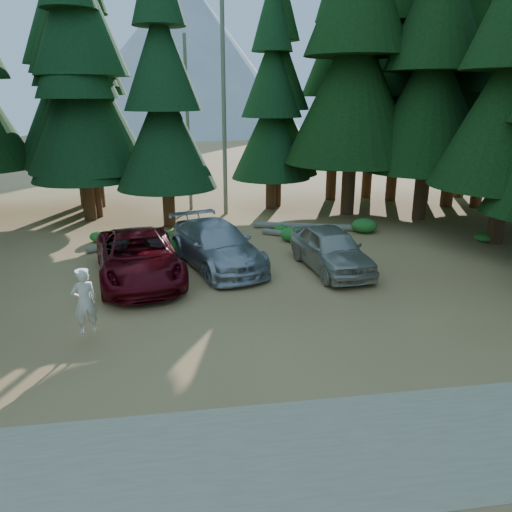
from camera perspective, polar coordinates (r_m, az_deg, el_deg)
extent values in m
plane|color=#976A40|center=(15.97, -1.44, -6.98)|extent=(160.00, 160.00, 0.00)
cube|color=tan|center=(10.50, 3.41, -21.87)|extent=(26.00, 3.50, 0.01)
cylinder|color=#6B6456|center=(29.00, -3.69, 16.47)|extent=(0.24, 0.24, 12.00)
cylinder|color=#6B6456|center=(30.43, -7.79, 14.53)|extent=(0.20, 0.20, 10.00)
cone|color=#999AA1|center=(99.65, -8.20, 21.95)|extent=(44.00, 44.00, 28.00)
cone|color=#999AA1|center=(109.60, -12.62, 19.24)|extent=(36.00, 36.00, 20.00)
imported|color=#55070F|center=(19.37, -13.28, -0.09)|extent=(3.98, 6.81, 1.78)
imported|color=#ABAEB4|center=(20.43, -4.53, 1.26)|extent=(4.25, 6.55, 1.77)
imported|color=#AEA99A|center=(20.15, 8.57, 0.83)|extent=(2.64, 5.28, 1.73)
imported|color=beige|center=(14.73, -19.01, -4.97)|extent=(0.82, 0.69, 1.90)
cylinder|color=white|center=(14.46, -19.34, -1.61)|extent=(0.36, 0.36, 0.04)
cylinder|color=#6B6456|center=(24.08, -14.49, 1.49)|extent=(3.55, 2.37, 0.29)
cylinder|color=#6B6456|center=(24.57, 4.83, 2.36)|extent=(3.27, 2.37, 0.31)
cylinder|color=#6B6456|center=(26.27, 5.47, 3.40)|extent=(5.13, 1.79, 0.34)
ellipsoid|color=#216F22|center=(25.15, -17.51, 2.15)|extent=(0.88, 0.88, 0.49)
ellipsoid|color=#216F22|center=(24.96, -9.31, 2.54)|extent=(0.72, 0.72, 0.40)
ellipsoid|color=#216F22|center=(22.30, -9.31, 1.11)|extent=(1.30, 1.30, 0.72)
ellipsoid|color=#216F22|center=(25.56, 2.89, 3.13)|extent=(0.73, 0.73, 0.40)
ellipsoid|color=#216F22|center=(24.14, 4.17, 2.51)|extent=(1.16, 1.16, 0.64)
ellipsoid|color=#216F22|center=(26.18, 12.26, 3.44)|extent=(1.29, 1.29, 0.71)
ellipsoid|color=#216F22|center=(26.25, 24.53, 1.94)|extent=(0.81, 0.81, 0.44)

